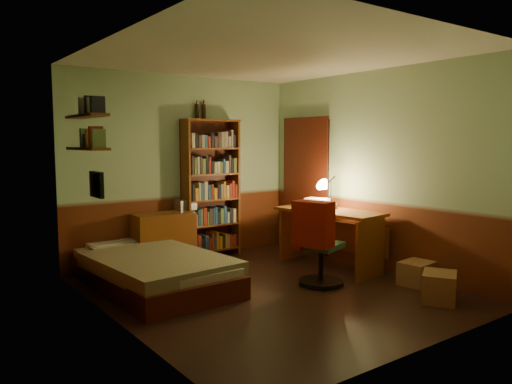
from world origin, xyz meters
TOP-DOWN VIEW (x-y plane):
  - floor at (0.00, 0.00)m, footprint 3.50×4.00m
  - ceiling at (0.00, 0.00)m, footprint 3.50×4.00m
  - wall_back at (0.00, 2.01)m, footprint 3.50×0.02m
  - wall_left at (-1.76, 0.00)m, footprint 0.02×4.00m
  - wall_right at (1.76, 0.00)m, footprint 0.02×4.00m
  - wall_front at (0.00, -2.01)m, footprint 3.50×0.02m
  - doorway at (1.72, 1.30)m, footprint 0.06×0.90m
  - door_trim at (1.69, 1.30)m, footprint 0.02×0.98m
  - bed at (-0.99, 0.97)m, footprint 1.23×2.24m
  - dresser at (-0.44, 1.76)m, footprint 0.83×0.45m
  - mini_stereo at (-0.04, 1.89)m, footprint 0.28×0.23m
  - bookshelf at (0.37, 1.85)m, footprint 0.86×0.30m
  - bottle_left at (0.20, 1.96)m, footprint 0.07×0.07m
  - bottle_right at (0.32, 1.96)m, footprint 0.08×0.08m
  - desk at (1.27, 0.34)m, footprint 0.79×1.52m
  - paper_stack at (1.34, 0.65)m, footprint 0.32×0.36m
  - desk_lamp at (1.50, 0.55)m, footprint 0.23×0.23m
  - office_chair at (0.63, -0.18)m, footprint 0.67×0.62m
  - red_jacket at (0.51, -0.03)m, footprint 0.27×0.45m
  - wall_shelf_lower at (-1.64, 1.10)m, footprint 0.20×0.90m
  - wall_shelf_upper at (-1.64, 1.10)m, footprint 0.20×0.90m
  - framed_picture at (-1.72, 0.60)m, footprint 0.04×0.32m
  - cardboard_box_a at (1.21, -1.36)m, footprint 0.52×0.50m
  - cardboard_box_b at (1.55, -0.84)m, footprint 0.42×0.36m

SIDE VIEW (x-z plane):
  - floor at x=0.00m, z-range -0.02..0.00m
  - cardboard_box_b at x=1.55m, z-range 0.00..0.27m
  - cardboard_box_a at x=1.21m, z-range 0.00..0.31m
  - bed at x=-0.99m, z-range 0.00..0.66m
  - dresser at x=-0.44m, z-range 0.00..0.71m
  - desk at x=1.27m, z-range 0.00..0.78m
  - office_chair at x=0.63m, z-range 0.00..1.09m
  - mini_stereo at x=-0.04m, z-range 0.71..0.86m
  - paper_stack at x=1.34m, z-range 0.78..0.90m
  - bookshelf at x=0.37m, z-range 0.00..1.99m
  - doorway at x=1.72m, z-range 0.00..2.00m
  - door_trim at x=1.69m, z-range -0.04..2.04m
  - desk_lamp at x=1.50m, z-range 0.78..1.43m
  - framed_picture at x=-1.72m, z-range 1.12..1.38m
  - wall_back at x=0.00m, z-range 0.00..2.60m
  - wall_left at x=-1.76m, z-range 0.00..2.60m
  - wall_right at x=1.76m, z-range 0.00..2.60m
  - wall_front at x=0.00m, z-range 0.00..2.60m
  - red_jacket at x=0.51m, z-range 1.09..1.60m
  - wall_shelf_lower at x=-1.64m, z-range 1.59..1.61m
  - wall_shelf_upper at x=-1.64m, z-range 1.94..1.96m
  - bottle_left at x=0.20m, z-range 1.99..2.21m
  - bottle_right at x=0.32m, z-range 1.99..2.21m
  - ceiling at x=0.00m, z-range 2.60..2.62m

